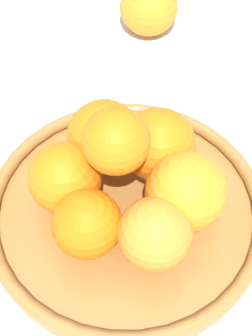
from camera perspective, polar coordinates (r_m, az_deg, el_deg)
name	(u,v)px	position (r m, az deg, el deg)	size (l,w,h in m)	color
ground_plane	(126,221)	(0.63, 0.00, -5.43)	(4.00, 4.00, 0.00)	silver
fruit_bowl	(126,213)	(0.61, 0.00, -4.59)	(0.30, 0.30, 0.03)	#A57238
orange_pile	(129,176)	(0.57, 0.26, -0.78)	(0.19, 0.19, 0.13)	orange
stray_orange	(149,7)	(0.82, 2.33, 16.07)	(0.08, 0.08, 0.08)	orange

